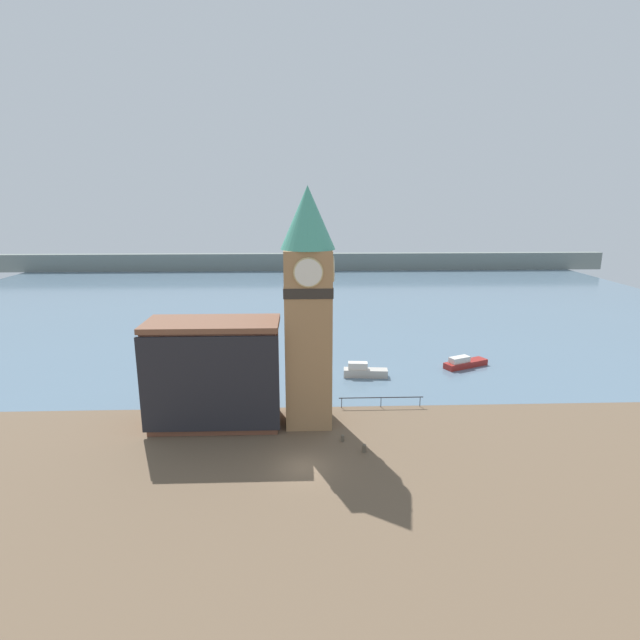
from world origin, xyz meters
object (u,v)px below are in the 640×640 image
at_px(boat_far, 464,363).
at_px(mooring_bollard_near, 364,448).
at_px(mooring_bollard_far, 343,438).
at_px(clock_tower, 308,303).
at_px(pier_building, 214,374).
at_px(boat_near, 364,371).

xyz_separation_m(boat_far, mooring_bollard_near, (-15.41, -21.35, -0.13)).
xyz_separation_m(mooring_bollard_near, mooring_bollard_far, (-1.68, 2.00, -0.07)).
distance_m(boat_far, mooring_bollard_far, 25.81).
distance_m(clock_tower, mooring_bollard_near, 13.65).
bearing_deg(pier_building, boat_far, 28.09).
distance_m(pier_building, mooring_bollard_far, 13.21).
distance_m(mooring_bollard_near, mooring_bollard_far, 2.61).
relative_size(boat_near, mooring_bollard_near, 6.98).
distance_m(pier_building, boat_near, 20.35).
bearing_deg(pier_building, mooring_bollard_far, -18.87).
height_order(mooring_bollard_near, mooring_bollard_far, mooring_bollard_near).
bearing_deg(mooring_bollard_far, pier_building, 161.13).
bearing_deg(mooring_bollard_near, mooring_bollard_far, 129.99).
xyz_separation_m(clock_tower, boat_near, (6.81, 12.15, -11.02)).
height_order(boat_far, mooring_bollard_far, boat_far).
xyz_separation_m(pier_building, boat_far, (28.76, 15.35, -4.51)).
relative_size(pier_building, mooring_bollard_far, 19.16).
distance_m(clock_tower, mooring_bollard_far, 12.44).
distance_m(pier_building, mooring_bollard_near, 15.36).
relative_size(clock_tower, pier_building, 1.80).
distance_m(boat_far, mooring_bollard_near, 26.32).
bearing_deg(boat_near, clock_tower, -113.93).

